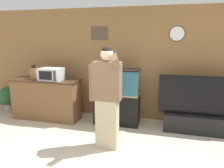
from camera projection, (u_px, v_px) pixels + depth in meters
wall_back_paneled at (122, 64)px, 5.18m from camera, size 10.00×0.08×2.60m
counter_island at (46, 99)px, 5.20m from camera, size 1.64×0.54×0.96m
microwave at (51, 74)px, 4.99m from camera, size 0.51×0.38×0.28m
knife_block at (34, 73)px, 5.13m from camera, size 0.15×0.09×0.35m
aquarium_on_stand at (116, 97)px, 4.84m from camera, size 1.00×0.38×1.26m
tv_on_stand at (198, 116)px, 4.46m from camera, size 1.63×0.40×1.18m
person_standing at (107, 96)px, 3.73m from camera, size 0.57×0.43×1.80m
potted_plant at (8, 97)px, 5.80m from camera, size 0.50×0.50×0.64m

